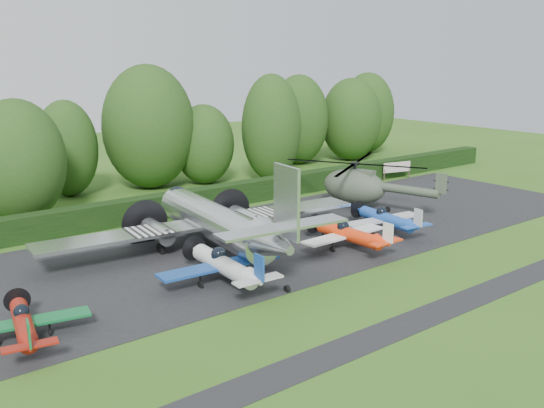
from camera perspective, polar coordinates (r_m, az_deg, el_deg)
ground at (r=36.38m, az=4.89°, el=-8.20°), size 160.00×160.00×0.00m
apron at (r=43.78m, az=-4.01°, el=-4.30°), size 70.00×18.00×0.01m
taxiway_verge at (r=32.61m, az=12.17°, el=-11.19°), size 70.00×2.00×0.00m
hedgerow at (r=52.91m, az=-10.66°, el=-1.28°), size 90.00×1.60×2.00m
transport_plane at (r=42.79m, az=-5.19°, el=-1.69°), size 24.54×18.81×7.86m
light_plane_red at (r=32.16m, az=-22.37°, el=-10.34°), size 6.40×6.73×2.46m
light_plane_white at (r=36.91m, az=-4.53°, el=-5.74°), size 7.95×8.36×3.06m
light_plane_orange at (r=43.69m, az=7.24°, el=-2.83°), size 7.23×7.60×2.78m
light_plane_blue at (r=48.34m, az=10.69°, el=-1.36°), size 6.99×7.35×2.69m
helicopter at (r=55.67m, az=7.80°, el=1.95°), size 12.88×15.08×4.15m
sign_board at (r=68.88m, az=11.68°, el=3.35°), size 3.56×0.13×2.01m
tree_0 at (r=77.12m, az=2.54°, el=7.93°), size 7.47×7.47×11.24m
tree_3 at (r=80.63m, az=7.45°, el=7.90°), size 7.87×7.87×10.72m
tree_4 at (r=66.46m, az=-0.07°, el=7.16°), size 6.52×6.52×11.68m
tree_5 at (r=62.44m, az=-18.77°, el=4.95°), size 6.03×6.03×9.45m
tree_6 at (r=64.07m, az=-11.55°, el=7.11°), size 9.48×9.48×12.74m
tree_7 at (r=53.98m, az=-22.78°, el=3.73°), size 7.67×7.67×10.25m
tree_8 at (r=65.57m, az=-6.44°, el=5.60°), size 6.52×6.52×8.54m
tree_9 at (r=87.10m, az=8.93°, el=8.46°), size 7.58×7.58×11.23m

